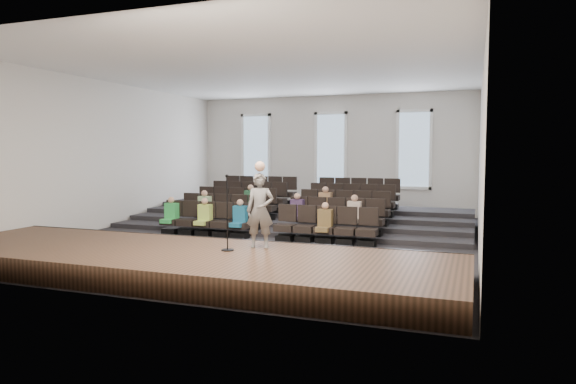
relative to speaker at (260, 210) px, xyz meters
The scene contains 14 objects.
ground 4.59m from the speaker, 109.47° to the left, with size 14.00×14.00×0.00m, color black.
ceiling 5.74m from the speaker, 109.47° to the left, with size 12.00×14.00×0.02m, color white.
wall_back 11.32m from the speaker, 97.48° to the left, with size 12.00×0.04×5.00m, color silver.
wall_front 3.44m from the speaker, 116.99° to the right, with size 12.00×0.04×5.00m, color silver.
wall_left 8.64m from the speaker, 151.03° to the left, with size 0.04×14.00×5.00m, color silver.
wall_right 6.27m from the speaker, 42.29° to the left, with size 0.04×14.00×5.00m, color silver.
stage 2.05m from the speaker, 146.85° to the right, with size 11.80×3.60×0.50m, color #4E3221.
stage_lip 1.99m from the speaker, 150.97° to the left, with size 11.80×0.06×0.52m, color black.
risers 7.54m from the speaker, 101.33° to the left, with size 11.80×4.80×0.60m.
seating_rows 5.90m from the speaker, 104.45° to the left, with size 6.80×4.70×1.67m.
windows 11.28m from the speaker, 97.52° to the left, with size 8.44×0.10×3.24m.
audience 4.75m from the speaker, 112.56° to the left, with size 6.05×2.64×1.10m.
speaker is the anchor object (origin of this frame).
mic_stand 0.83m from the speaker, 133.85° to the right, with size 0.27×0.27×1.63m.
Camera 1 is at (5.89, -14.41, 2.60)m, focal length 32.00 mm.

